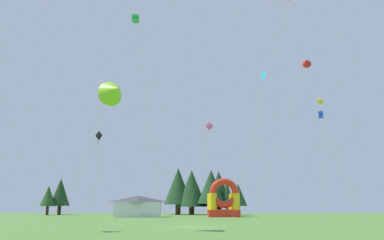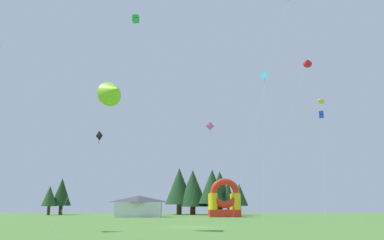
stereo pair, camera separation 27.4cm
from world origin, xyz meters
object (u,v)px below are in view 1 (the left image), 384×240
at_px(kite_blue_box, 321,115).
at_px(kite_red_delta, 307,62).
at_px(kite_black_diamond, 98,137).
at_px(kite_lime_delta, 114,91).
at_px(kite_pink_diamond, 209,127).
at_px(inflatable_blue_arch, 224,203).
at_px(kite_cyan_diamond, 264,77).
at_px(festival_tent, 138,206).
at_px(kite_yellow_parafoil, 320,102).
at_px(kite_green_box, 136,19).

bearing_deg(kite_blue_box, kite_red_delta, 83.01).
height_order(kite_blue_box, kite_black_diamond, kite_blue_box).
bearing_deg(kite_black_diamond, kite_lime_delta, -74.92).
bearing_deg(kite_lime_delta, kite_pink_diamond, 69.66).
bearing_deg(inflatable_blue_arch, kite_cyan_diamond, -61.76).
bearing_deg(kite_black_diamond, festival_tent, 75.03).
xyz_separation_m(kite_pink_diamond, kite_black_diamond, (-15.73, -8.84, -3.08)).
relative_size(kite_blue_box, inflatable_blue_arch, 2.22).
relative_size(kite_yellow_parafoil, kite_lime_delta, 1.41).
bearing_deg(kite_cyan_diamond, kite_red_delta, -5.76).
bearing_deg(festival_tent, kite_lime_delta, -88.05).
xyz_separation_m(kite_green_box, kite_red_delta, (25.68, 7.63, -3.11)).
height_order(kite_yellow_parafoil, kite_red_delta, kite_red_delta).
distance_m(kite_lime_delta, inflatable_blue_arch, 38.69).
bearing_deg(kite_cyan_diamond, kite_black_diamond, -167.65).
distance_m(inflatable_blue_arch, festival_tent, 14.46).
relative_size(kite_pink_diamond, inflatable_blue_arch, 2.31).
xyz_separation_m(kite_cyan_diamond, kite_lime_delta, (-18.80, -24.71, -9.40)).
relative_size(kite_cyan_diamond, kite_red_delta, 0.90).
bearing_deg(kite_yellow_parafoil, festival_tent, 165.45).
bearing_deg(kite_green_box, inflatable_blue_arch, 53.90).
bearing_deg(inflatable_blue_arch, festival_tent, -178.47).
bearing_deg(kite_lime_delta, kite_green_box, 91.05).
distance_m(kite_blue_box, kite_yellow_parafoil, 11.55).
relative_size(kite_cyan_diamond, kite_green_box, 0.81).
bearing_deg(kite_yellow_parafoil, inflatable_blue_arch, 151.74).
height_order(kite_yellow_parafoil, kite_pink_diamond, kite_yellow_parafoil).
xyz_separation_m(kite_cyan_diamond, kite_yellow_parafoil, (9.34, 2.31, -3.27)).
height_order(kite_yellow_parafoil, kite_black_diamond, kite_yellow_parafoil).
bearing_deg(kite_blue_box, kite_yellow_parafoil, 70.15).
xyz_separation_m(kite_cyan_diamond, kite_pink_diamond, (-8.31, 3.57, -7.23)).
relative_size(kite_lime_delta, festival_tent, 1.74).
bearing_deg(kite_black_diamond, kite_blue_box, -4.74).
bearing_deg(kite_pink_diamond, kite_lime_delta, -110.34).
xyz_separation_m(kite_lime_delta, inflatable_blue_arch, (13.26, 35.02, -9.72)).
height_order(kite_blue_box, kite_yellow_parafoil, kite_yellow_parafoil).
bearing_deg(kite_yellow_parafoil, kite_black_diamond, -167.21).
distance_m(kite_yellow_parafoil, kite_pink_diamond, 18.14).
bearing_deg(kite_green_box, festival_tent, 92.76).
height_order(kite_yellow_parafoil, kite_lime_delta, kite_yellow_parafoil).
distance_m(kite_cyan_diamond, kite_black_diamond, 26.68).
distance_m(kite_green_box, kite_red_delta, 26.97).
height_order(kite_yellow_parafoil, festival_tent, kite_yellow_parafoil).
bearing_deg(kite_blue_box, kite_cyan_diamond, 126.48).
bearing_deg(kite_red_delta, inflatable_blue_arch, 137.84).
bearing_deg(kite_red_delta, festival_tent, 158.27).
relative_size(kite_pink_diamond, festival_tent, 1.95).
bearing_deg(kite_lime_delta, kite_black_diamond, 105.08).
bearing_deg(kite_yellow_parafoil, kite_lime_delta, -136.16).
height_order(kite_pink_diamond, kite_lime_delta, kite_pink_diamond).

